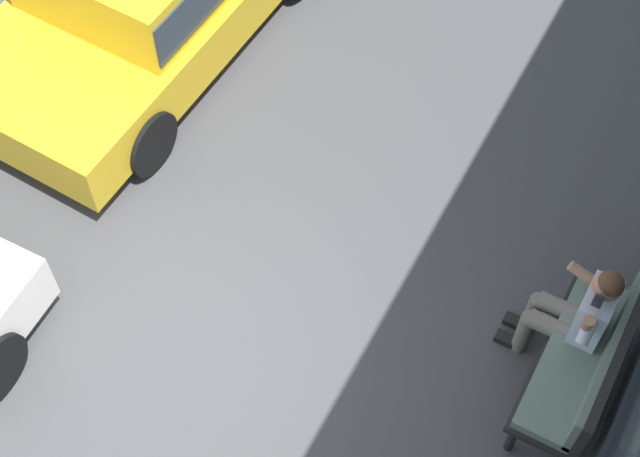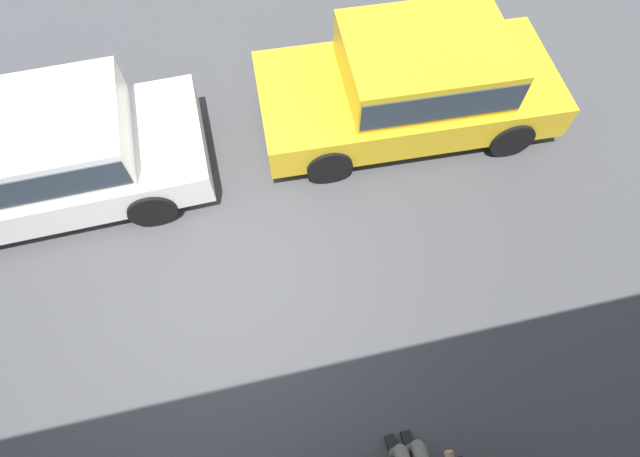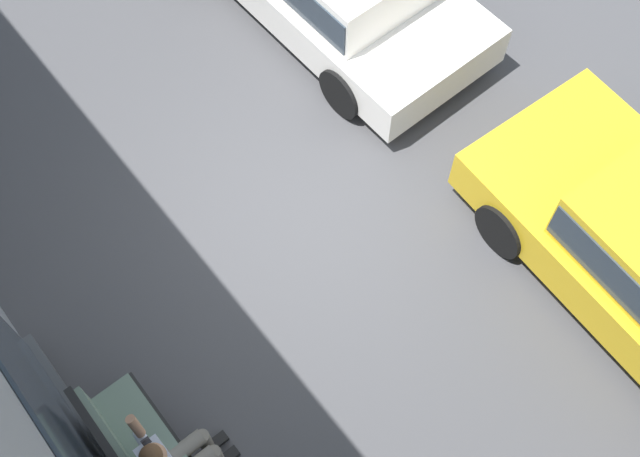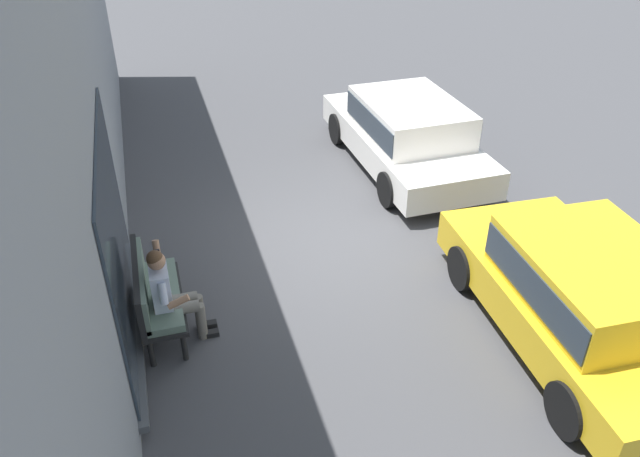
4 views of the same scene
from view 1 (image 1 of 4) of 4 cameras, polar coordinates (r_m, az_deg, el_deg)
The scene contains 3 objects.
ground_plane at distance 8.05m, azimuth -8.31°, elevation -7.86°, with size 60.00×60.00×0.00m, color #424244.
bench at distance 7.61m, azimuth 15.49°, elevation -7.40°, with size 1.50×0.55×1.02m.
person_on_phone at distance 7.61m, azimuth 14.79°, elevation -4.79°, with size 0.73×0.74×1.36m.
Camera 1 is at (2.38, 2.60, 7.24)m, focal length 55.00 mm.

